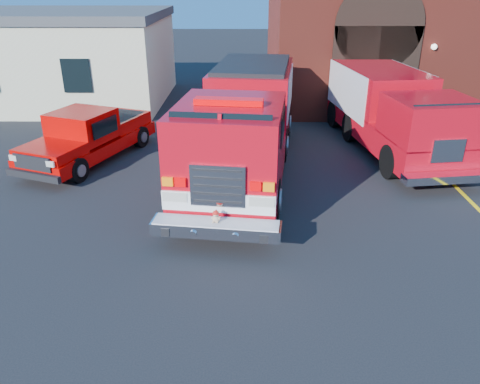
{
  "coord_description": "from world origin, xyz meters",
  "views": [
    {
      "loc": [
        0.1,
        -10.9,
        5.76
      ],
      "look_at": [
        0.0,
        -1.2,
        1.3
      ],
      "focal_mm": 35.0,
      "sensor_mm": 36.0,
      "label": 1
    }
  ],
  "objects_px": {
    "side_building": "(62,56)",
    "pickup_truck": "(89,136)",
    "fire_station": "(424,11)",
    "fire_engine": "(244,123)",
    "secondary_truck": "(391,109)"
  },
  "relations": [
    {
      "from": "fire_station",
      "to": "fire_engine",
      "type": "height_order",
      "value": "fire_station"
    },
    {
      "from": "pickup_truck",
      "to": "secondary_truck",
      "type": "bearing_deg",
      "value": 7.59
    },
    {
      "from": "fire_engine",
      "to": "secondary_truck",
      "type": "bearing_deg",
      "value": 24.09
    },
    {
      "from": "fire_station",
      "to": "fire_engine",
      "type": "bearing_deg",
      "value": -129.92
    },
    {
      "from": "side_building",
      "to": "pickup_truck",
      "type": "distance_m",
      "value": 9.59
    },
    {
      "from": "secondary_truck",
      "to": "fire_station",
      "type": "bearing_deg",
      "value": 66.34
    },
    {
      "from": "side_building",
      "to": "secondary_truck",
      "type": "height_order",
      "value": "side_building"
    },
    {
      "from": "fire_station",
      "to": "secondary_truck",
      "type": "distance_m",
      "value": 9.46
    },
    {
      "from": "pickup_truck",
      "to": "secondary_truck",
      "type": "xyz_separation_m",
      "value": [
        10.56,
        1.41,
        0.63
      ]
    },
    {
      "from": "secondary_truck",
      "to": "fire_engine",
      "type": "bearing_deg",
      "value": -155.91
    },
    {
      "from": "fire_station",
      "to": "pickup_truck",
      "type": "xyz_separation_m",
      "value": [
        -14.19,
        -9.69,
        -3.41
      ]
    },
    {
      "from": "fire_station",
      "to": "fire_engine",
      "type": "xyz_separation_m",
      "value": [
        -8.9,
        -10.64,
        -2.65
      ]
    },
    {
      "from": "fire_engine",
      "to": "secondary_truck",
      "type": "distance_m",
      "value": 5.78
    },
    {
      "from": "side_building",
      "to": "secondary_truck",
      "type": "bearing_deg",
      "value": -26.93
    },
    {
      "from": "side_building",
      "to": "secondary_truck",
      "type": "distance_m",
      "value": 16.12
    }
  ]
}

